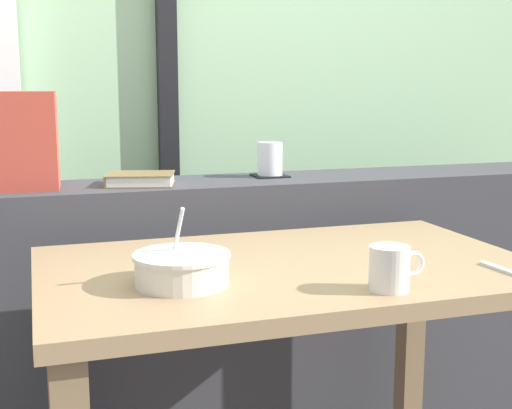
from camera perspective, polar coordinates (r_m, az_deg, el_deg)
name	(u,v)px	position (r m, az deg, el deg)	size (l,w,h in m)	color
window_divider_post	(166,23)	(2.60, -7.44, 14.66)	(0.07, 0.05, 2.60)	black
dark_console_ledge	(215,312)	(2.11, -3.39, -8.85)	(2.80, 0.29, 0.80)	#38383D
breakfast_table	(288,314)	(1.53, 2.63, -9.06)	(1.06, 0.66, 0.70)	#826849
coaster_square	(270,176)	(2.11, 1.15, 2.40)	(0.10, 0.10, 0.01)	black
juice_glass	(270,160)	(2.10, 1.16, 3.68)	(0.08, 0.08, 0.10)	white
closed_book	(140,179)	(1.96, -9.57, 2.09)	(0.21, 0.18, 0.03)	brown
soup_bowl	(182,269)	(1.34, -6.16, -5.32)	(0.19, 0.19, 0.16)	silver
fork_utensil	(510,272)	(1.51, 20.27, -5.28)	(0.02, 0.17, 0.01)	silver
ceramic_mug	(390,268)	(1.32, 11.05, -5.18)	(0.11, 0.08, 0.08)	silver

